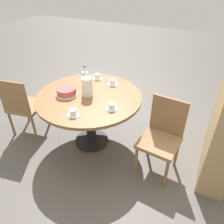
{
  "coord_description": "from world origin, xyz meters",
  "views": [
    {
      "loc": [
        1.98,
        1.24,
        2.06
      ],
      "look_at": [
        0.0,
        0.31,
        0.58
      ],
      "focal_mm": 35.0,
      "sensor_mm": 36.0,
      "label": 1
    }
  ],
  "objects_px": {
    "cake_main": "(66,91)",
    "cup_b": "(98,77)",
    "coffee_pot": "(87,86)",
    "cup_c": "(112,107)",
    "cup_d": "(112,83)",
    "water_bottle": "(86,81)",
    "cup_a": "(73,113)",
    "chair_b": "(162,136)",
    "chair_a": "(23,105)"
  },
  "relations": [
    {
      "from": "cup_a",
      "to": "cup_d",
      "type": "xyz_separation_m",
      "value": [
        -0.82,
        0.07,
        0.0
      ]
    },
    {
      "from": "chair_b",
      "to": "coffee_pot",
      "type": "relative_size",
      "value": 3.28
    },
    {
      "from": "water_bottle",
      "to": "cup_a",
      "type": "height_order",
      "value": "water_bottle"
    },
    {
      "from": "cake_main",
      "to": "cup_b",
      "type": "distance_m",
      "value": 0.57
    },
    {
      "from": "chair_a",
      "to": "cup_d",
      "type": "bearing_deg",
      "value": -159.78
    },
    {
      "from": "coffee_pot",
      "to": "water_bottle",
      "type": "xyz_separation_m",
      "value": [
        -0.1,
        -0.08,
        0.01
      ]
    },
    {
      "from": "cup_a",
      "to": "cup_c",
      "type": "bearing_deg",
      "value": 131.35
    },
    {
      "from": "coffee_pot",
      "to": "water_bottle",
      "type": "distance_m",
      "value": 0.13
    },
    {
      "from": "cup_b",
      "to": "cup_c",
      "type": "distance_m",
      "value": 0.79
    },
    {
      "from": "coffee_pot",
      "to": "cup_d",
      "type": "distance_m",
      "value": 0.42
    },
    {
      "from": "coffee_pot",
      "to": "cake_main",
      "type": "xyz_separation_m",
      "value": [
        0.1,
        -0.24,
        -0.08
      ]
    },
    {
      "from": "cup_a",
      "to": "cup_b",
      "type": "bearing_deg",
      "value": -168.12
    },
    {
      "from": "chair_b",
      "to": "coffee_pot",
      "type": "xyz_separation_m",
      "value": [
        -0.05,
        -0.96,
        0.39
      ]
    },
    {
      "from": "chair_b",
      "to": "coffee_pot",
      "type": "height_order",
      "value": "coffee_pot"
    },
    {
      "from": "cup_c",
      "to": "cup_d",
      "type": "relative_size",
      "value": 1.0
    },
    {
      "from": "chair_b",
      "to": "cup_b",
      "type": "height_order",
      "value": "chair_b"
    },
    {
      "from": "cup_c",
      "to": "cup_b",
      "type": "bearing_deg",
      "value": -140.7
    },
    {
      "from": "chair_a",
      "to": "cup_b",
      "type": "distance_m",
      "value": 1.09
    },
    {
      "from": "coffee_pot",
      "to": "cup_a",
      "type": "xyz_separation_m",
      "value": [
        0.44,
        0.08,
        -0.09
      ]
    },
    {
      "from": "chair_b",
      "to": "cake_main",
      "type": "bearing_deg",
      "value": -171.14
    },
    {
      "from": "water_bottle",
      "to": "cup_a",
      "type": "relative_size",
      "value": 2.37
    },
    {
      "from": "chair_a",
      "to": "cup_a",
      "type": "height_order",
      "value": "chair_a"
    },
    {
      "from": "chair_a",
      "to": "water_bottle",
      "type": "relative_size",
      "value": 2.69
    },
    {
      "from": "coffee_pot",
      "to": "cup_a",
      "type": "relative_size",
      "value": 1.94
    },
    {
      "from": "coffee_pot",
      "to": "chair_a",
      "type": "bearing_deg",
      "value": -76.61
    },
    {
      "from": "cake_main",
      "to": "cup_b",
      "type": "height_order",
      "value": "cake_main"
    },
    {
      "from": "water_bottle",
      "to": "cup_d",
      "type": "relative_size",
      "value": 2.37
    },
    {
      "from": "chair_a",
      "to": "cup_c",
      "type": "xyz_separation_m",
      "value": [
        -0.06,
        1.31,
        0.29
      ]
    },
    {
      "from": "chair_a",
      "to": "chair_b",
      "type": "bearing_deg",
      "value": 176.03
    },
    {
      "from": "water_bottle",
      "to": "cup_d",
      "type": "xyz_separation_m",
      "value": [
        -0.28,
        0.24,
        -0.11
      ]
    },
    {
      "from": "cake_main",
      "to": "cup_b",
      "type": "relative_size",
      "value": 1.95
    },
    {
      "from": "cup_a",
      "to": "cake_main",
      "type": "bearing_deg",
      "value": -136.62
    },
    {
      "from": "cup_c",
      "to": "cup_a",
      "type": "bearing_deg",
      "value": -48.65
    },
    {
      "from": "coffee_pot",
      "to": "cup_b",
      "type": "relative_size",
      "value": 1.94
    },
    {
      "from": "coffee_pot",
      "to": "cup_b",
      "type": "height_order",
      "value": "coffee_pot"
    },
    {
      "from": "water_bottle",
      "to": "cake_main",
      "type": "distance_m",
      "value": 0.27
    },
    {
      "from": "chair_b",
      "to": "cup_c",
      "type": "xyz_separation_m",
      "value": [
        0.11,
        -0.57,
        0.29
      ]
    },
    {
      "from": "chair_b",
      "to": "water_bottle",
      "type": "xyz_separation_m",
      "value": [
        -0.15,
        -1.05,
        0.4
      ]
    },
    {
      "from": "water_bottle",
      "to": "cup_b",
      "type": "xyz_separation_m",
      "value": [
        -0.36,
        -0.03,
        -0.11
      ]
    },
    {
      "from": "cake_main",
      "to": "cup_c",
      "type": "relative_size",
      "value": 1.95
    },
    {
      "from": "cake_main",
      "to": "cup_c",
      "type": "xyz_separation_m",
      "value": [
        0.06,
        0.64,
        -0.01
      ]
    },
    {
      "from": "chair_b",
      "to": "cake_main",
      "type": "height_order",
      "value": "chair_b"
    },
    {
      "from": "chair_a",
      "to": "cup_c",
      "type": "height_order",
      "value": "chair_a"
    },
    {
      "from": "cup_d",
      "to": "cup_b",
      "type": "bearing_deg",
      "value": -106.14
    },
    {
      "from": "cake_main",
      "to": "water_bottle",
      "type": "bearing_deg",
      "value": 140.51
    },
    {
      "from": "cup_c",
      "to": "chair_b",
      "type": "bearing_deg",
      "value": 100.84
    },
    {
      "from": "cup_b",
      "to": "cup_c",
      "type": "height_order",
      "value": "same"
    },
    {
      "from": "water_bottle",
      "to": "cup_b",
      "type": "distance_m",
      "value": 0.37
    },
    {
      "from": "cake_main",
      "to": "cup_c",
      "type": "height_order",
      "value": "cake_main"
    },
    {
      "from": "chair_a",
      "to": "cup_c",
      "type": "relative_size",
      "value": 6.37
    }
  ]
}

